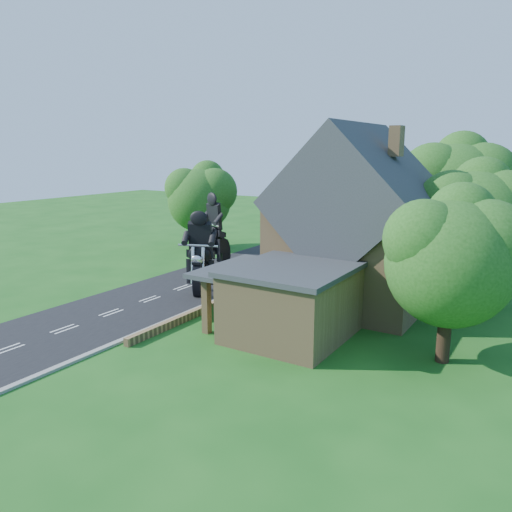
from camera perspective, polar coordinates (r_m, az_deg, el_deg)
The scene contains 19 objects.
ground at distance 30.57m, azimuth -12.03°, elevation -4.86°, with size 120.00×120.00×0.00m, color #185016.
road at distance 30.57m, azimuth -12.03°, elevation -4.84°, with size 7.00×80.00×0.02m, color black.
kerb at distance 28.22m, azimuth -6.67°, elevation -5.98°, with size 0.30×80.00×0.12m, color gray.
garden_wall at distance 31.71m, azimuth -0.09°, elevation -3.59°, with size 0.30×22.00×0.40m, color #9B7A4E.
house at distance 29.01m, azimuth 11.41°, elevation 3.06°, with size 9.54×8.64×10.24m.
annex at distance 23.77m, azimuth 3.83°, elevation -5.08°, with size 7.05×5.94×3.44m.
tree_annex_side at distance 21.60m, azimuth 22.34°, elevation 0.28°, with size 5.64×5.20×7.48m.
tree_house_right at distance 29.92m, azimuth 24.41°, elevation 4.13°, with size 6.51×6.00×8.40m.
tree_behind_house at distance 37.61m, azimuth 22.45°, elevation 7.30°, with size 7.81×7.20×10.08m.
tree_behind_left at distance 40.05m, azimuth 14.09°, elevation 7.38°, with size 6.94×6.40×9.16m.
tree_far_road at distance 44.60m, azimuth -6.03°, elevation 6.96°, with size 6.08×5.60×7.84m.
shrub_a at distance 26.35m, azimuth -5.24°, elevation -6.14°, with size 0.90×0.90×1.10m, color #133E1B.
shrub_b at distance 28.28m, azimuth -2.16°, elevation -4.82°, with size 0.90×0.90×1.10m, color #133E1B.
shrub_c at distance 30.29m, azimuth 0.51°, elevation -3.66°, with size 0.90×0.90×1.10m, color #133E1B.
shrub_d at distance 34.51m, azimuth 4.87°, elevation -1.74°, with size 0.90×0.90×1.10m, color #133E1B.
shrub_e at distance 36.69m, azimuth 6.66°, elevation -0.94°, with size 0.90×0.90×1.10m, color #133E1B.
shrub_f at distance 38.91m, azimuth 8.25°, elevation -0.24°, with size 0.90×0.90×1.10m, color #133E1B.
motorcycle_lead at distance 30.92m, azimuth -6.26°, elevation -2.97°, with size 0.42×1.67×1.55m, color black, non-canonical shape.
motorcycle_follow at distance 37.09m, azimuth -4.68°, elevation -0.27°, with size 0.47×1.85×1.72m, color black, non-canonical shape.
Camera 1 is at (20.58, -20.83, 8.77)m, focal length 35.00 mm.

